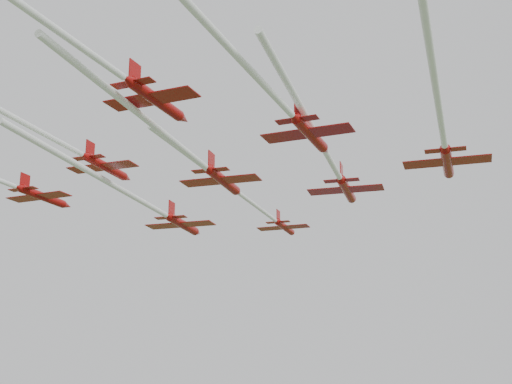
# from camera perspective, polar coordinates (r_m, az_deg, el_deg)

# --- Properties ---
(jet_lead) EXTENTS (12.07, 49.26, 2.34)m
(jet_lead) POSITION_cam_1_polar(r_m,az_deg,el_deg) (96.49, 0.26, -1.31)
(jet_lead) COLOR #9D0D0C
(jet_row2_left) EXTENTS (11.18, 47.84, 2.90)m
(jet_row2_left) POSITION_cam_1_polar(r_m,az_deg,el_deg) (92.41, -8.18, -1.27)
(jet_row2_left) COLOR #9D0D0C
(jet_row2_right) EXTENTS (10.52, 50.91, 2.94)m
(jet_row2_right) POSITION_cam_1_polar(r_m,az_deg,el_deg) (84.29, 6.20, 2.11)
(jet_row2_right) COLOR #9D0D0C
(jet_row3_mid) EXTENTS (10.87, 43.50, 2.81)m
(jet_row3_mid) POSITION_cam_1_polar(r_m,az_deg,el_deg) (76.63, -4.80, 2.64)
(jet_row3_mid) COLOR #9D0D0C
(jet_row3_right) EXTENTS (13.40, 63.40, 2.78)m
(jet_row3_right) POSITION_cam_1_polar(r_m,az_deg,el_deg) (64.94, 14.41, 6.63)
(jet_row3_right) COLOR #9D0D0C
(jet_row4_left) EXTENTS (15.59, 61.48, 2.39)m
(jet_row4_left) POSITION_cam_1_polar(r_m,az_deg,el_deg) (68.58, -19.42, 6.01)
(jet_row4_left) COLOR #9D0D0C
(jet_row4_right) EXTENTS (14.27, 46.34, 2.70)m
(jet_row4_right) POSITION_cam_1_polar(r_m,az_deg,el_deg) (61.93, 1.51, 7.67)
(jet_row4_right) COLOR #9D0D0C
(jet_trail_solo) EXTENTS (14.57, 44.63, 2.54)m
(jet_trail_solo) POSITION_cam_1_polar(r_m,az_deg,el_deg) (56.23, -13.25, 10.84)
(jet_trail_solo) COLOR #9D0D0C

